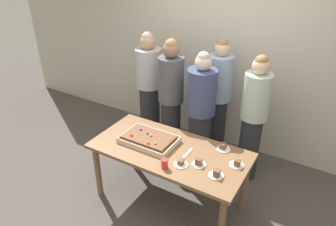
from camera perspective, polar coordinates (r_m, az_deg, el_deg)
ground_plane at (r=3.92m, az=0.23°, el=-15.54°), size 12.00×12.00×0.00m
interior_back_panel at (r=4.44m, az=11.07°, el=12.00°), size 8.00×0.12×3.00m
party_table at (r=3.50m, az=0.25°, el=-7.83°), size 1.72×0.84×0.75m
sheet_cake at (r=3.54m, az=-3.46°, el=-4.77°), size 0.61×0.40×0.10m
plated_slice_near_left at (r=3.27m, az=12.41°, el=-9.02°), size 0.15×0.15×0.07m
plated_slice_near_right at (r=3.22m, az=5.62°, el=-9.04°), size 0.15×0.15×0.08m
plated_slice_far_left at (r=3.21m, az=2.35°, el=-9.16°), size 0.15×0.15×0.06m
plated_slice_far_right at (r=3.10m, az=8.81°, el=-10.91°), size 0.15×0.15×0.08m
plated_slice_center_front at (r=3.48m, az=10.00°, el=-6.20°), size 0.15×0.15×0.07m
drink_cup_nearest at (r=3.16m, az=-0.62°, el=-9.20°), size 0.07×0.07×0.10m
cake_server_utensil at (r=3.38m, az=3.62°, el=-7.31°), size 0.03×0.20×0.01m
person_serving_front at (r=3.93m, az=5.90°, el=-0.21°), size 0.36×0.36×1.65m
person_green_shirt_behind at (r=3.92m, az=15.21°, el=-0.92°), size 0.32×0.32×1.65m
person_striped_tie_right at (r=4.16m, az=0.53°, el=2.41°), size 0.33×0.33×1.72m
person_left_edge_reaching at (r=4.57m, az=-3.44°, el=4.55°), size 0.37×0.37×1.69m
person_back_corner at (r=4.26m, az=9.07°, el=2.54°), size 0.34×0.34×1.71m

